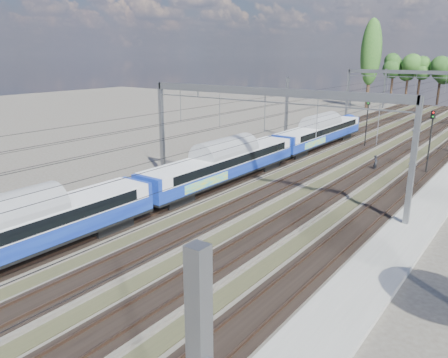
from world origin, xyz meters
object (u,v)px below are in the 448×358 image
Objects in this scene: emu_train at (222,160)px; signal_near at (367,117)px; signal_far at (431,135)px; worker at (376,163)px.

emu_train is 9.88× the size of signal_near.
emu_train is 25.12m from signal_near.
signal_near is 13.16m from signal_far.
signal_far reaches higher than emu_train.
worker is at bearing -57.68° from signal_near.
signal_far is at bearing -36.18° from signal_near.
worker is 0.26× the size of signal_far.
emu_train is at bearing 146.97° from worker.
signal_far is at bearing 48.05° from emu_train.
worker is at bearing -139.94° from signal_far.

